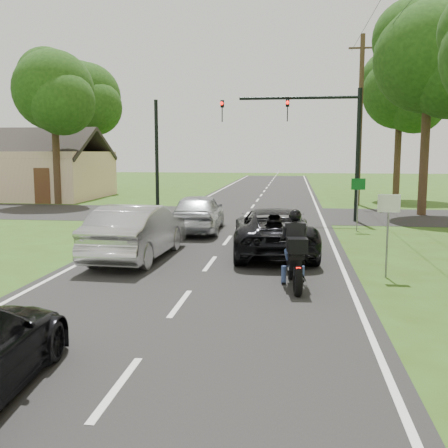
{
  "coord_description": "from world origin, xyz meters",
  "views": [
    {
      "loc": [
        2.31,
        -10.47,
        3.17
      ],
      "look_at": [
        0.54,
        3.0,
        1.3
      ],
      "focal_mm": 42.0,
      "sensor_mm": 36.0,
      "label": 1
    }
  ],
  "objects": [
    {
      "name": "sign_green",
      "position": [
        4.9,
        10.98,
        1.6
      ],
      "size": [
        0.55,
        0.07,
        2.12
      ],
      "color": "slate",
      "rests_on": "ground"
    },
    {
      "name": "silver_sedan",
      "position": [
        -2.26,
        4.43,
        0.83
      ],
      "size": [
        1.94,
        5.01,
        1.63
      ],
      "primitive_type": "imported",
      "rotation": [
        0.0,
        0.0,
        3.1
      ],
      "color": "#ACADB1",
      "rests_on": "road"
    },
    {
      "name": "traffic_signal",
      "position": [
        3.34,
        14.0,
        4.14
      ],
      "size": [
        6.38,
        0.44,
        6.0
      ],
      "color": "black",
      "rests_on": "ground"
    },
    {
      "name": "signal_pole_far",
      "position": [
        -5.2,
        18.0,
        3.0
      ],
      "size": [
        0.2,
        0.2,
        6.0
      ],
      "primitive_type": "cylinder",
      "color": "black",
      "rests_on": "ground"
    },
    {
      "name": "utility_pole_far",
      "position": [
        6.2,
        22.0,
        5.08
      ],
      "size": [
        1.6,
        0.28,
        10.0
      ],
      "color": "#4A3821",
      "rests_on": "ground"
    },
    {
      "name": "dark_suv",
      "position": [
        1.73,
        5.74,
        0.74
      ],
      "size": [
        2.86,
        5.41,
        1.45
      ],
      "primitive_type": "imported",
      "rotation": [
        0.0,
        0.0,
        3.23
      ],
      "color": "black",
      "rests_on": "road"
    },
    {
      "name": "house",
      "position": [
        -16.0,
        24.0,
        1.77
      ],
      "size": [
        10.2,
        8.0,
        4.84
      ],
      "color": "tan",
      "rests_on": "ground"
    },
    {
      "name": "cross_road",
      "position": [
        0.0,
        16.0,
        0.01
      ],
      "size": [
        60.0,
        7.0,
        0.01
      ],
      "primitive_type": "cube",
      "color": "black",
      "rests_on": "ground"
    },
    {
      "name": "motorcycle_rider",
      "position": [
        2.39,
        1.61,
        0.74
      ],
      "size": [
        0.66,
        2.19,
        1.89
      ],
      "rotation": [
        0.0,
        0.0,
        0.1
      ],
      "color": "black",
      "rests_on": "ground"
    },
    {
      "name": "tree_left_near",
      "position": [
        -11.73,
        19.78,
        6.53
      ],
      "size": [
        5.12,
        4.96,
        9.22
      ],
      "color": "#332316",
      "rests_on": "ground"
    },
    {
      "name": "tree_row_e",
      "position": [
        9.48,
        25.78,
        6.83
      ],
      "size": [
        5.28,
        5.12,
        9.61
      ],
      "color": "#332316",
      "rests_on": "ground"
    },
    {
      "name": "silver_suv",
      "position": [
        -1.4,
        9.9,
        0.78
      ],
      "size": [
        2.06,
        4.61,
        1.54
      ],
      "primitive_type": "imported",
      "rotation": [
        0.0,
        0.0,
        3.2
      ],
      "color": "#ADB1B6",
      "rests_on": "road"
    },
    {
      "name": "tree_row_d",
      "position": [
        9.1,
        16.76,
        7.43
      ],
      "size": [
        5.76,
        5.58,
        10.45
      ],
      "color": "#332316",
      "rests_on": "ground"
    },
    {
      "name": "ground",
      "position": [
        0.0,
        0.0,
        0.0
      ],
      "size": [
        140.0,
        140.0,
        0.0
      ],
      "primitive_type": "plane",
      "color": "#314814",
      "rests_on": "ground"
    },
    {
      "name": "sign_white",
      "position": [
        4.7,
        2.98,
        1.6
      ],
      "size": [
        0.55,
        0.07,
        2.12
      ],
      "color": "slate",
      "rests_on": "ground"
    },
    {
      "name": "road",
      "position": [
        0.0,
        10.0,
        0.01
      ],
      "size": [
        8.0,
        100.0,
        0.01
      ],
      "primitive_type": "cube",
      "color": "black",
      "rests_on": "ground"
    },
    {
      "name": "tree_left_far",
      "position": [
        -13.7,
        29.76,
        7.13
      ],
      "size": [
        5.76,
        5.58,
        10.14
      ],
      "color": "#332316",
      "rests_on": "ground"
    }
  ]
}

